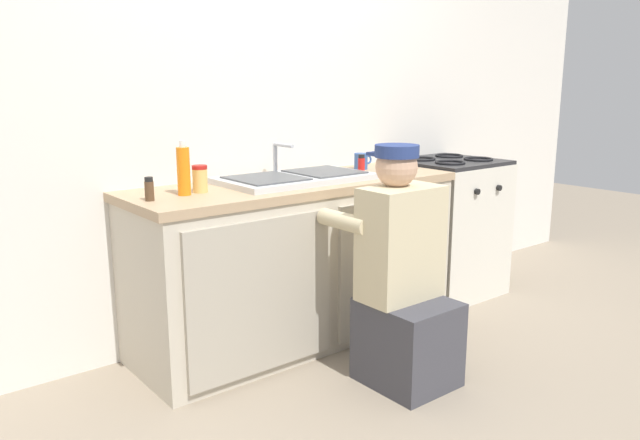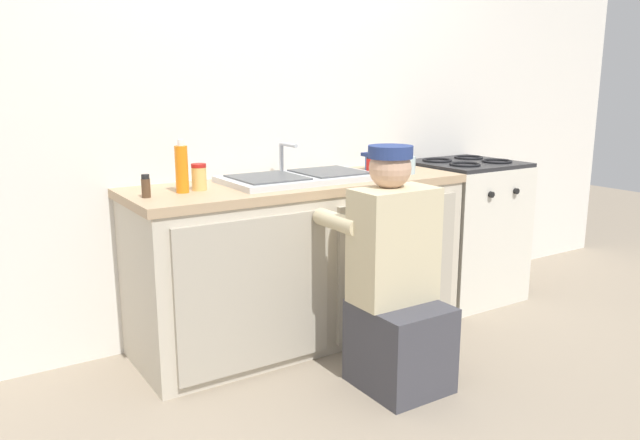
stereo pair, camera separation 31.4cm
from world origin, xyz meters
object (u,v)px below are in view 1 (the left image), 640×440
sink_double_basin (296,178)px  spice_bottle_red (361,164)px  water_glass (401,164)px  coffee_mug (361,161)px  plumber_person (403,286)px  stove_range (447,226)px  spice_bottle_pepper (149,189)px  soap_bottle_orange (184,171)px  condiment_jar (200,179)px

sink_double_basin → spice_bottle_red: (0.47, 0.01, 0.03)m
water_glass → coffee_mug: (-0.07, 0.25, -0.00)m
plumber_person → spice_bottle_red: bearing=61.5°
stove_range → coffee_mug: size_ratio=7.15×
spice_bottle_pepper → soap_bottle_orange: bearing=9.8°
stove_range → spice_bottle_pepper: 2.11m
plumber_person → soap_bottle_orange: size_ratio=4.42×
sink_double_basin → stove_range: (1.23, -0.00, -0.44)m
sink_double_basin → water_glass: 0.67m
stove_range → soap_bottle_orange: size_ratio=3.60×
spice_bottle_pepper → coffee_mug: bearing=6.9°
water_glass → condiment_jar: condiment_jar is taller
soap_bottle_orange → coffee_mug: bearing=6.4°
plumber_person → spice_bottle_pepper: plumber_person is taller
sink_double_basin → stove_range: bearing=-0.1°
plumber_person → water_glass: (0.57, 0.58, 0.46)m
plumber_person → coffee_mug: plumber_person is taller
plumber_person → soap_bottle_orange: soap_bottle_orange is taller
spice_bottle_pepper → water_glass: bearing=-3.3°
sink_double_basin → condiment_jar: 0.55m
stove_range → spice_bottle_red: bearing=179.2°
soap_bottle_orange → plumber_person: bearing=-44.0°
sink_double_basin → soap_bottle_orange: (-0.64, -0.01, 0.09)m
sink_double_basin → water_glass: (0.65, -0.13, 0.03)m
plumber_person → soap_bottle_orange: bearing=136.0°
coffee_mug → condiment_jar: bearing=-174.1°
water_glass → stove_range: bearing=12.2°
plumber_person → coffee_mug: 1.08m
sink_double_basin → spice_bottle_pepper: (-0.83, -0.04, 0.03)m
sink_double_basin → spice_bottle_red: bearing=1.0°
water_glass → spice_bottle_pepper: bearing=176.7°
spice_bottle_red → water_glass: bearing=-36.5°
water_glass → coffee_mug: size_ratio=0.79×
water_glass → spice_bottle_pepper: 1.48m
coffee_mug → spice_bottle_pepper: 1.42m
condiment_jar → coffee_mug: size_ratio=1.02×
stove_range → spice_bottle_pepper: size_ratio=8.57×
water_glass → spice_bottle_pepper: spice_bottle_pepper is taller
water_glass → condiment_jar: size_ratio=0.78×
sink_double_basin → condiment_jar: bearing=178.9°
sink_double_basin → condiment_jar: (-0.55, 0.01, 0.05)m
condiment_jar → coffee_mug: 1.14m
sink_double_basin → stove_range: sink_double_basin is taller
stove_range → soap_bottle_orange: bearing=-179.7°
soap_bottle_orange → coffee_mug: 1.23m
sink_double_basin → spice_bottle_red: sink_double_basin is taller
coffee_mug → plumber_person: bearing=-120.8°
sink_double_basin → plumber_person: 0.83m
condiment_jar → coffee_mug: (1.13, 0.12, -0.02)m
plumber_person → spice_bottle_pepper: 1.22m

